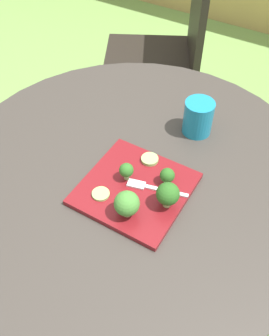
% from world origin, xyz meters
% --- Properties ---
extents(ground_plane, '(12.00, 12.00, 0.00)m').
position_xyz_m(ground_plane, '(0.00, 0.00, 0.00)').
color(ground_plane, '#70994C').
extents(patio_table, '(1.00, 1.00, 0.70)m').
position_xyz_m(patio_table, '(0.00, 0.00, 0.48)').
color(patio_table, '#38332D').
rests_on(patio_table, ground_plane).
extents(patio_chair, '(0.59, 0.59, 0.90)m').
position_xyz_m(patio_chair, '(-0.33, 0.89, 0.53)').
color(patio_chair, black).
rests_on(patio_chair, ground_plane).
extents(salad_plate, '(0.25, 0.25, 0.01)m').
position_xyz_m(salad_plate, '(0.04, -0.07, 0.71)').
color(salad_plate, maroon).
rests_on(salad_plate, patio_table).
extents(drinking_glass, '(0.08, 0.08, 0.10)m').
position_xyz_m(drinking_glass, '(0.08, 0.22, 0.75)').
color(drinking_glass, teal).
rests_on(drinking_glass, patio_table).
extents(fork, '(0.15, 0.05, 0.00)m').
position_xyz_m(fork, '(0.08, -0.05, 0.72)').
color(fork, silver).
rests_on(fork, salad_plate).
extents(broccoli_floret_0, '(0.04, 0.04, 0.05)m').
position_xyz_m(broccoli_floret_0, '(0.10, -0.01, 0.74)').
color(broccoli_floret_0, '#99B770').
rests_on(broccoli_floret_0, salad_plate).
extents(broccoli_floret_1, '(0.04, 0.04, 0.05)m').
position_xyz_m(broccoli_floret_1, '(0.01, -0.05, 0.75)').
color(broccoli_floret_1, '#99B770').
rests_on(broccoli_floret_1, salad_plate).
extents(broccoli_floret_2, '(0.06, 0.06, 0.07)m').
position_xyz_m(broccoli_floret_2, '(0.07, -0.15, 0.75)').
color(broccoli_floret_2, '#99B770').
rests_on(broccoli_floret_2, salad_plate).
extents(broccoli_floret_3, '(0.06, 0.06, 0.07)m').
position_xyz_m(broccoli_floret_3, '(0.14, -0.08, 0.76)').
color(broccoli_floret_3, '#99B770').
rests_on(broccoli_floret_3, salad_plate).
extents(cucumber_slice_0, '(0.04, 0.04, 0.01)m').
position_xyz_m(cucumber_slice_0, '(-0.02, -0.13, 0.72)').
color(cucumber_slice_0, '#8EB766').
rests_on(cucumber_slice_0, salad_plate).
extents(cucumber_slice_1, '(0.05, 0.05, 0.01)m').
position_xyz_m(cucumber_slice_1, '(0.03, 0.03, 0.72)').
color(cucumber_slice_1, '#8EB766').
rests_on(cucumber_slice_1, salad_plate).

